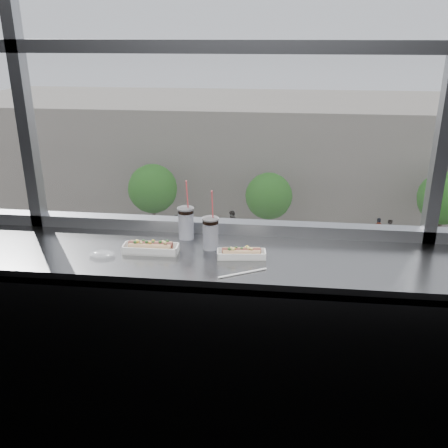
# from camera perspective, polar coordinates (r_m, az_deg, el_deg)

# --- Properties ---
(wall_back_lower) EXTENTS (6.00, 0.00, 6.00)m
(wall_back_lower) POSITION_cam_1_polar(r_m,az_deg,el_deg) (2.82, 0.15, -11.28)
(wall_back_lower) COLOR black
(wall_back_lower) RESTS_ON ground
(counter) EXTENTS (6.00, 0.55, 0.06)m
(counter) POSITION_cam_1_polar(r_m,az_deg,el_deg) (2.33, -0.60, -4.10)
(counter) COLOR gray
(counter) RESTS_ON ground
(counter_fascia) EXTENTS (6.00, 0.04, 1.04)m
(counter_fascia) POSITION_cam_1_polar(r_m,az_deg,el_deg) (2.40, -1.35, -18.06)
(counter_fascia) COLOR gray
(counter_fascia) RESTS_ON ground
(hotdog_tray_left) EXTENTS (0.26, 0.09, 0.06)m
(hotdog_tray_left) POSITION_cam_1_polar(r_m,az_deg,el_deg) (2.35, -8.38, -2.65)
(hotdog_tray_left) COLOR white
(hotdog_tray_left) RESTS_ON counter
(hotdog_tray_right) EXTENTS (0.23, 0.10, 0.05)m
(hotdog_tray_right) POSITION_cam_1_polar(r_m,az_deg,el_deg) (2.28, 2.00, -3.34)
(hotdog_tray_right) COLOR white
(hotdog_tray_right) RESTS_ON counter
(soda_cup_left) EXTENTS (0.08, 0.08, 0.30)m
(soda_cup_left) POSITION_cam_1_polar(r_m,az_deg,el_deg) (2.47, -4.37, 0.30)
(soda_cup_left) COLOR white
(soda_cup_left) RESTS_ON counter
(soda_cup_right) EXTENTS (0.08, 0.08, 0.29)m
(soda_cup_right) POSITION_cam_1_polar(r_m,az_deg,el_deg) (2.34, -1.54, -0.88)
(soda_cup_right) COLOR white
(soda_cup_right) RESTS_ON counter
(loose_straw) EXTENTS (0.20, 0.12, 0.01)m
(loose_straw) POSITION_cam_1_polar(r_m,az_deg,el_deg) (2.13, 2.14, -5.62)
(loose_straw) COLOR white
(loose_straw) RESTS_ON counter
(wrapper) EXTENTS (0.11, 0.08, 0.03)m
(wrapper) POSITION_cam_1_polar(r_m,az_deg,el_deg) (2.35, -13.84, -3.34)
(wrapper) COLOR silver
(wrapper) RESTS_ON counter
(plaza_ground) EXTENTS (120.00, 120.00, 0.00)m
(plaza_ground) POSITION_cam_1_polar(r_m,az_deg,el_deg) (47.69, 6.05, 5.26)
(plaza_ground) COLOR gray
(plaza_ground) RESTS_ON ground
(street_asphalt) EXTENTS (80.00, 10.00, 0.06)m
(street_asphalt) POSITION_cam_1_polar(r_m,az_deg,el_deg) (25.89, 5.17, -9.05)
(street_asphalt) COLOR black
(street_asphalt) RESTS_ON plaza_ground
(far_sidewalk) EXTENTS (80.00, 6.00, 0.04)m
(far_sidewalk) POSITION_cam_1_polar(r_m,az_deg,el_deg) (33.05, 5.60, -2.07)
(far_sidewalk) COLOR gray
(far_sidewalk) RESTS_ON plaza_ground
(far_building) EXTENTS (50.00, 14.00, 8.00)m
(far_building) POSITION_cam_1_polar(r_m,az_deg,el_deg) (41.37, 6.13, 8.51)
(far_building) COLOR gray
(far_building) RESTS_ON plaza_ground
(car_near_b) EXTENTS (3.07, 6.01, 1.92)m
(car_near_b) POSITION_cam_1_polar(r_m,az_deg,el_deg) (23.68, -16.68, -10.30)
(car_near_b) COLOR black
(car_near_b) RESTS_ON street_asphalt
(car_far_b) EXTENTS (2.99, 6.84, 2.26)m
(car_far_b) POSITION_cam_1_polar(r_m,az_deg,el_deg) (28.99, 10.04, -3.25)
(car_far_b) COLOR #5A130E
(car_far_b) RESTS_ON street_asphalt
(car_near_c) EXTENTS (3.74, 7.21, 2.30)m
(car_near_c) POSITION_cam_1_polar(r_m,az_deg,el_deg) (21.91, 9.64, -11.82)
(car_near_c) COLOR maroon
(car_near_c) RESTS_ON street_asphalt
(car_far_a) EXTENTS (3.18, 7.02, 2.30)m
(car_far_a) POSITION_cam_1_polar(r_m,az_deg,el_deg) (30.16, -10.54, -2.25)
(car_far_a) COLOR black
(car_far_a) RESTS_ON street_asphalt
(pedestrian_b) EXTENTS (0.74, 0.99, 2.22)m
(pedestrian_b) POSITION_cam_1_polar(r_m,az_deg,el_deg) (33.26, 0.89, 0.28)
(pedestrian_b) COLOR #66605B
(pedestrian_b) RESTS_ON far_sidewalk
(pedestrian_d) EXTENTS (0.89, 0.67, 2.01)m
(pedestrian_d) POSITION_cam_1_polar(r_m,az_deg,el_deg) (33.96, 18.29, -0.57)
(pedestrian_d) COLOR #66605B
(pedestrian_d) RESTS_ON far_sidewalk
(pedestrian_c) EXTENTS (0.94, 0.71, 2.12)m
(pedestrian_c) POSITION_cam_1_polar(r_m,az_deg,el_deg) (33.75, 17.22, -0.48)
(pedestrian_c) COLOR #66605B
(pedestrian_c) RESTS_ON far_sidewalk
(pedestrian_a) EXTENTS (0.94, 0.70, 2.11)m
(pedestrian_a) POSITION_cam_1_polar(r_m,az_deg,el_deg) (32.93, -5.34, -0.13)
(pedestrian_a) COLOR #66605B
(pedestrian_a) RESTS_ON far_sidewalk
(tree_left) EXTENTS (3.22, 3.22, 5.04)m
(tree_left) POSITION_cam_1_polar(r_m,az_deg,el_deg) (32.90, -8.15, 4.01)
(tree_left) COLOR #47382B
(tree_left) RESTS_ON far_sidewalk
(tree_center) EXTENTS (3.01, 3.01, 4.70)m
(tree_center) POSITION_cam_1_polar(r_m,az_deg,el_deg) (31.94, 5.14, 3.18)
(tree_center) COLOR #47382B
(tree_center) RESTS_ON far_sidewalk
(tree_right) EXTENTS (3.26, 3.26, 5.10)m
(tree_right) POSITION_cam_1_polar(r_m,az_deg,el_deg) (33.41, 23.89, 2.70)
(tree_right) COLOR #47382B
(tree_right) RESTS_ON far_sidewalk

